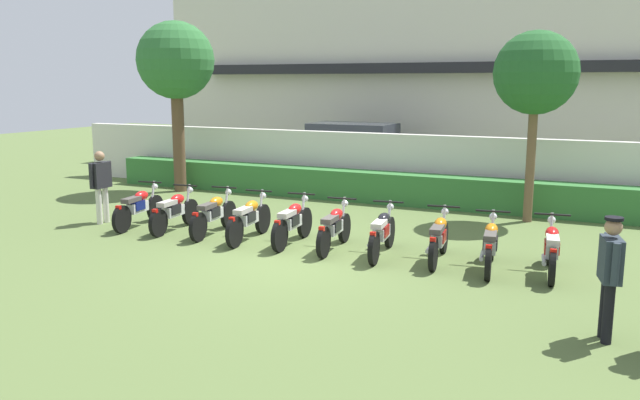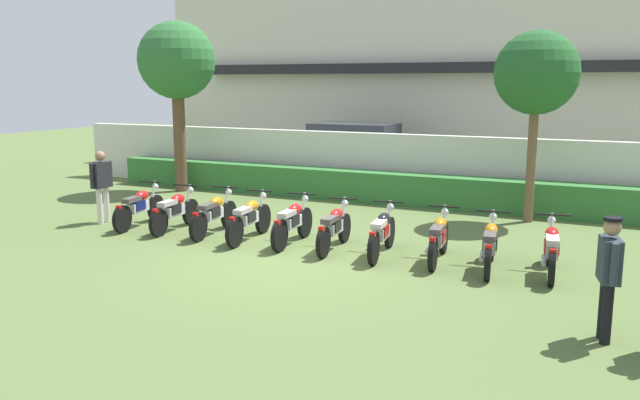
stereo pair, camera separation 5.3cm
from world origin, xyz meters
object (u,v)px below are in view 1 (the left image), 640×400
Objects in this scene: tree_near_inspector at (176,63)px; motorcycle_in_row_2 at (214,214)px; motorcycle_in_row_1 at (174,211)px; motorcycle_in_row_9 at (551,249)px; motorcycle_in_row_5 at (334,227)px; motorcycle_in_row_6 at (382,232)px; motorcycle_in_row_3 at (249,219)px; motorcycle_in_row_7 at (439,238)px; motorcycle_in_row_0 at (139,207)px; parked_car at (357,152)px; motorcycle_in_row_4 at (292,222)px; officer_0 at (610,269)px; tree_far_side at (536,74)px; motorcycle_in_row_8 at (490,245)px; inspector_person at (101,181)px.

motorcycle_in_row_2 is (4.10, -4.26, -3.31)m from tree_near_inspector.
motorcycle_in_row_1 is 0.99× the size of motorcycle_in_row_9.
motorcycle_in_row_6 is at bearing -96.30° from motorcycle_in_row_5.
motorcycle_in_row_7 is (3.95, 0.08, -0.01)m from motorcycle_in_row_3.
motorcycle_in_row_9 is (8.79, 0.04, 0.00)m from motorcycle_in_row_0.
parked_car is 9.85m from motorcycle_in_row_7.
motorcycle_in_row_3 is at bearing 90.21° from motorcycle_in_row_4.
officer_0 is at bearing -118.88° from motorcycle_in_row_4.
tree_far_side is at bearing -19.53° from motorcycle_in_row_7.
motorcycle_in_row_6 is 2.99m from motorcycle_in_row_9.
motorcycle_in_row_8 is (5.84, -0.17, -0.00)m from motorcycle_in_row_2.
motorcycle_in_row_3 is at bearing -82.30° from parked_car.
motorcycle_in_row_8 is (6.83, -0.12, 0.01)m from motorcycle_in_row_1.
motorcycle_in_row_0 is at bearing 86.30° from motorcycle_in_row_2.
motorcycle_in_row_2 is 8.22m from officer_0.
motorcycle_in_row_9 is at bearing -94.78° from motorcycle_in_row_1.
motorcycle_in_row_0 is 0.97m from motorcycle_in_row_1.
motorcycle_in_row_7 is at bearing -94.31° from motorcycle_in_row_4.
motorcycle_in_row_0 is 8.79m from motorcycle_in_row_9.
tree_far_side reaches higher than motorcycle_in_row_2.
motorcycle_in_row_5 is at bearing -70.20° from parked_car.
motorcycle_in_row_7 is 3.93m from officer_0.
motorcycle_in_row_9 is 9.81m from inspector_person.
tree_near_inspector reaches higher than officer_0.
tree_near_inspector is at bearing 37.97° from motorcycle_in_row_2.
motorcycle_in_row_0 reaches higher than motorcycle_in_row_5.
motorcycle_in_row_8 is 8.83m from inspector_person.
tree_far_side is 7.20m from motorcycle_in_row_3.
parked_car is 8.45m from motorcycle_in_row_2.
tree_near_inspector reaches higher than motorcycle_in_row_1.
motorcycle_in_row_8 is (3.00, -0.10, 0.01)m from motorcycle_in_row_5.
parked_car is 2.38× the size of motorcycle_in_row_8.
tree_far_side is 6.03m from motorcycle_in_row_5.
officer_0 is at bearing -115.23° from motorcycle_in_row_2.
tree_far_side is 2.34× the size of motorcycle_in_row_7.
motorcycle_in_row_1 is at bearing 87.00° from motorcycle_in_row_2.
motorcycle_in_row_3 is 1.90m from motorcycle_in_row_5.
motorcycle_in_row_3 is at bearing 0.36° from inspector_person.
motorcycle_in_row_4 is at bearing -75.92° from parked_car.
parked_car is 2.84× the size of officer_0.
motorcycle_in_row_0 is 10.07m from officer_0.
tree_near_inspector is 9.63m from motorcycle_in_row_6.
inspector_person is at bearing -153.88° from tree_far_side.
motorcycle_in_row_2 is (0.10, -8.44, -0.49)m from parked_car.
motorcycle_in_row_1 is 1.00× the size of motorcycle_in_row_7.
parked_car reaches higher than motorcycle_in_row_5.
tree_near_inspector is 2.55× the size of motorcycle_in_row_0.
inspector_person reaches higher than motorcycle_in_row_1.
parked_car is 2.37× the size of motorcycle_in_row_4.
motorcycle_in_row_0 is at bearing 3.52° from inspector_person.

